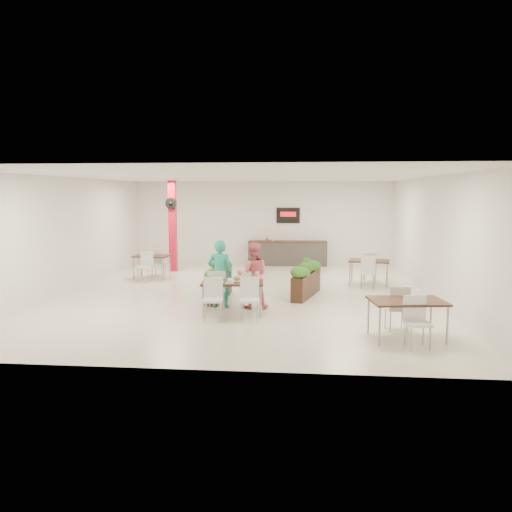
{
  "coord_description": "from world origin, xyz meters",
  "views": [
    {
      "loc": [
        1.57,
        -13.41,
        2.75
      ],
      "look_at": [
        0.34,
        -0.37,
        1.1
      ],
      "focal_mm": 35.0,
      "sensor_mm": 36.0,
      "label": 1
    }
  ],
  "objects_px": {
    "red_column": "(173,225)",
    "diner_woman": "(253,275)",
    "main_table": "(232,287)",
    "side_table_c": "(407,306)",
    "service_counter": "(288,252)",
    "planter_right": "(306,278)",
    "side_table_b": "(369,264)",
    "diner_man": "(220,274)",
    "planter_left": "(219,279)",
    "side_table_a": "(152,259)"
  },
  "relations": [
    {
      "from": "red_column",
      "to": "diner_woman",
      "type": "xyz_separation_m",
      "value": [
        3.39,
        -5.47,
        -0.85
      ]
    },
    {
      "from": "main_table",
      "to": "side_table_c",
      "type": "height_order",
      "value": "same"
    },
    {
      "from": "diner_woman",
      "to": "side_table_c",
      "type": "xyz_separation_m",
      "value": [
        3.16,
        -2.28,
        -0.16
      ]
    },
    {
      "from": "red_column",
      "to": "service_counter",
      "type": "relative_size",
      "value": 1.07
    },
    {
      "from": "side_table_c",
      "to": "service_counter",
      "type": "bearing_deg",
      "value": 97.57
    },
    {
      "from": "red_column",
      "to": "planter_right",
      "type": "distance_m",
      "value": 6.24
    },
    {
      "from": "planter_right",
      "to": "side_table_c",
      "type": "xyz_separation_m",
      "value": [
        1.87,
        -3.78,
        0.13
      ]
    },
    {
      "from": "main_table",
      "to": "side_table_c",
      "type": "bearing_deg",
      "value": -24.43
    },
    {
      "from": "side_table_b",
      "to": "side_table_c",
      "type": "relative_size",
      "value": 1.01
    },
    {
      "from": "diner_man",
      "to": "planter_left",
      "type": "distance_m",
      "value": 1.03
    },
    {
      "from": "diner_man",
      "to": "side_table_c",
      "type": "bearing_deg",
      "value": 145.16
    },
    {
      "from": "planter_left",
      "to": "planter_right",
      "type": "bearing_deg",
      "value": 13.13
    },
    {
      "from": "planter_right",
      "to": "side_table_b",
      "type": "xyz_separation_m",
      "value": [
        1.89,
        1.9,
        0.13
      ]
    },
    {
      "from": "main_table",
      "to": "side_table_c",
      "type": "distance_m",
      "value": 3.92
    },
    {
      "from": "red_column",
      "to": "diner_man",
      "type": "bearing_deg",
      "value": -64.67
    },
    {
      "from": "main_table",
      "to": "side_table_a",
      "type": "relative_size",
      "value": 1.05
    },
    {
      "from": "service_counter",
      "to": "diner_woman",
      "type": "distance_m",
      "value": 7.36
    },
    {
      "from": "diner_man",
      "to": "planter_left",
      "type": "height_order",
      "value": "diner_man"
    },
    {
      "from": "planter_right",
      "to": "side_table_a",
      "type": "relative_size",
      "value": 1.19
    },
    {
      "from": "planter_right",
      "to": "side_table_b",
      "type": "height_order",
      "value": "planter_right"
    },
    {
      "from": "side_table_b",
      "to": "side_table_c",
      "type": "height_order",
      "value": "same"
    },
    {
      "from": "main_table",
      "to": "side_table_b",
      "type": "bearing_deg",
      "value": 48.45
    },
    {
      "from": "planter_left",
      "to": "planter_right",
      "type": "height_order",
      "value": "planter_left"
    },
    {
      "from": "main_table",
      "to": "planter_right",
      "type": "xyz_separation_m",
      "value": [
        1.7,
        2.16,
        -0.13
      ]
    },
    {
      "from": "red_column",
      "to": "side_table_c",
      "type": "bearing_deg",
      "value": -49.78
    },
    {
      "from": "diner_woman",
      "to": "diner_man",
      "type": "bearing_deg",
      "value": -4.94
    },
    {
      "from": "main_table",
      "to": "diner_man",
      "type": "xyz_separation_m",
      "value": [
        -0.39,
        0.66,
        0.19
      ]
    },
    {
      "from": "red_column",
      "to": "planter_right",
      "type": "relative_size",
      "value": 1.64
    },
    {
      "from": "diner_man",
      "to": "side_table_b",
      "type": "height_order",
      "value": "diner_man"
    },
    {
      "from": "service_counter",
      "to": "diner_man",
      "type": "distance_m",
      "value": 7.47
    },
    {
      "from": "diner_man",
      "to": "diner_woman",
      "type": "xyz_separation_m",
      "value": [
        0.8,
        0.0,
        -0.03
      ]
    },
    {
      "from": "red_column",
      "to": "main_table",
      "type": "height_order",
      "value": "red_column"
    },
    {
      "from": "diner_man",
      "to": "planter_right",
      "type": "distance_m",
      "value": 2.6
    },
    {
      "from": "side_table_a",
      "to": "side_table_c",
      "type": "xyz_separation_m",
      "value": [
        6.86,
        -6.23,
        0.01
      ]
    },
    {
      "from": "planter_left",
      "to": "side_table_c",
      "type": "xyz_separation_m",
      "value": [
        4.16,
        -3.25,
        0.11
      ]
    },
    {
      "from": "side_table_a",
      "to": "side_table_b",
      "type": "relative_size",
      "value": 0.98
    },
    {
      "from": "service_counter",
      "to": "planter_left",
      "type": "relative_size",
      "value": 1.44
    },
    {
      "from": "red_column",
      "to": "side_table_a",
      "type": "bearing_deg",
      "value": -101.74
    },
    {
      "from": "diner_man",
      "to": "side_table_c",
      "type": "xyz_separation_m",
      "value": [
        3.96,
        -2.28,
        -0.18
      ]
    },
    {
      "from": "side_table_a",
      "to": "side_table_c",
      "type": "bearing_deg",
      "value": -38.45
    },
    {
      "from": "service_counter",
      "to": "side_table_c",
      "type": "height_order",
      "value": "service_counter"
    },
    {
      "from": "service_counter",
      "to": "planter_left",
      "type": "xyz_separation_m",
      "value": [
        -1.61,
        -6.36,
        0.03
      ]
    },
    {
      "from": "diner_man",
      "to": "planter_right",
      "type": "xyz_separation_m",
      "value": [
        2.09,
        1.5,
        -0.32
      ]
    },
    {
      "from": "main_table",
      "to": "diner_woman",
      "type": "xyz_separation_m",
      "value": [
        0.41,
        0.66,
        0.16
      ]
    },
    {
      "from": "diner_woman",
      "to": "red_column",
      "type": "bearing_deg",
      "value": -63.16
    },
    {
      "from": "service_counter",
      "to": "planter_left",
      "type": "bearing_deg",
      "value": -104.17
    },
    {
      "from": "side_table_c",
      "to": "diner_woman",
      "type": "bearing_deg",
      "value": 136.92
    },
    {
      "from": "diner_woman",
      "to": "side_table_a",
      "type": "bearing_deg",
      "value": -51.8
    },
    {
      "from": "diner_man",
      "to": "planter_left",
      "type": "relative_size",
      "value": 0.79
    },
    {
      "from": "planter_right",
      "to": "planter_left",
      "type": "bearing_deg",
      "value": -166.87
    }
  ]
}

